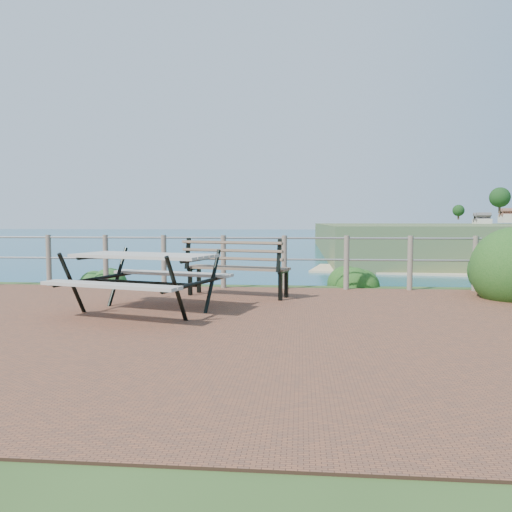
{
  "coord_description": "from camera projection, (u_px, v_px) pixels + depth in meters",
  "views": [
    {
      "loc": [
        1.46,
        -5.95,
        1.28
      ],
      "look_at": [
        0.77,
        1.65,
        0.75
      ],
      "focal_mm": 35.0,
      "sensor_mm": 36.0,
      "label": 1
    }
  ],
  "objects": [
    {
      "name": "ground",
      "position": [
        181.0,
        326.0,
        6.13
      ],
      "size": [
        10.0,
        7.0,
        0.12
      ],
      "primitive_type": "cube",
      "color": "brown",
      "rests_on": "ground"
    },
    {
      "name": "ocean",
      "position": [
        298.0,
        224.0,
        204.83
      ],
      "size": [
        1200.0,
        1200.0,
        0.0
      ],
      "primitive_type": "plane",
      "color": "#136372",
      "rests_on": "ground"
    },
    {
      "name": "safety_railing",
      "position": [
        223.0,
        259.0,
        9.42
      ],
      "size": [
        9.4,
        0.1,
        1.0
      ],
      "color": "#6B5B4C",
      "rests_on": "ground"
    },
    {
      "name": "picnic_table",
      "position": [
        144.0,
        277.0,
        6.86
      ],
      "size": [
        2.07,
        1.62,
        0.81
      ],
      "rotation": [
        0.0,
        0.0,
        -0.28
      ],
      "color": "#9F998F",
      "rests_on": "ground"
    },
    {
      "name": "park_bench",
      "position": [
        237.0,
        259.0,
        8.35
      ],
      "size": [
        1.8,
        0.88,
        0.98
      ],
      "rotation": [
        0.0,
        0.0,
        -0.27
      ],
      "color": "brown",
      "rests_on": "ground"
    },
    {
      "name": "shrub_right_edge",
      "position": [
        502.0,
        294.0,
        8.85
      ],
      "size": [
        1.13,
        1.13,
        1.62
      ],
      "primitive_type": "ellipsoid",
      "color": "#134014",
      "rests_on": "ground"
    },
    {
      "name": "shrub_lip_west",
      "position": [
        102.0,
        284.0,
        10.26
      ],
      "size": [
        0.77,
        0.77,
        0.51
      ],
      "primitive_type": "ellipsoid",
      "color": "#224C1C",
      "rests_on": "ground"
    },
    {
      "name": "shrub_lip_east",
      "position": [
        359.0,
        285.0,
        9.97
      ],
      "size": [
        0.82,
        0.82,
        0.58
      ],
      "primitive_type": "ellipsoid",
      "color": "#134014",
      "rests_on": "ground"
    }
  ]
}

